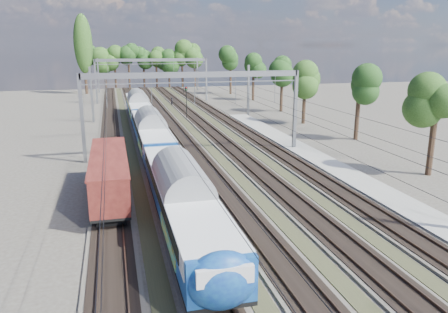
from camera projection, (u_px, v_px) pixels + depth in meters
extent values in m
cube|color=#47423A|center=(110.00, 133.00, 59.52)|extent=(3.00, 130.00, 0.15)
cube|color=black|center=(110.00, 132.00, 59.50)|extent=(2.50, 130.00, 0.06)
cube|color=#473326|center=(105.00, 132.00, 59.30)|extent=(0.08, 130.00, 0.14)
cube|color=#473326|center=(116.00, 131.00, 59.64)|extent=(0.08, 130.00, 0.14)
cube|color=#47423A|center=(144.00, 131.00, 60.60)|extent=(3.00, 130.00, 0.15)
cube|color=black|center=(144.00, 131.00, 60.58)|extent=(2.50, 130.00, 0.06)
cube|color=#473326|center=(138.00, 130.00, 60.38)|extent=(0.08, 130.00, 0.14)
cube|color=#473326|center=(149.00, 130.00, 60.72)|extent=(0.08, 130.00, 0.14)
cube|color=#47423A|center=(176.00, 130.00, 61.68)|extent=(3.00, 130.00, 0.15)
cube|color=black|center=(176.00, 129.00, 61.65)|extent=(2.50, 130.00, 0.06)
cube|color=#473326|center=(171.00, 129.00, 61.46)|extent=(0.08, 130.00, 0.14)
cube|color=#473326|center=(181.00, 128.00, 61.80)|extent=(0.08, 130.00, 0.14)
cube|color=#47423A|center=(207.00, 128.00, 62.76)|extent=(3.00, 130.00, 0.15)
cube|color=black|center=(207.00, 128.00, 62.73)|extent=(2.50, 130.00, 0.06)
cube|color=#473326|center=(202.00, 127.00, 62.54)|extent=(0.08, 130.00, 0.14)
cube|color=#473326|center=(212.00, 127.00, 62.88)|extent=(0.08, 130.00, 0.14)
cube|color=#47423A|center=(237.00, 127.00, 63.84)|extent=(3.00, 130.00, 0.15)
cube|color=black|center=(237.00, 126.00, 63.81)|extent=(2.50, 130.00, 0.06)
cube|color=#473326|center=(232.00, 126.00, 63.61)|extent=(0.08, 130.00, 0.14)
cube|color=#473326|center=(242.00, 125.00, 63.96)|extent=(0.08, 130.00, 0.14)
cube|color=#343422|center=(127.00, 132.00, 60.07)|extent=(1.10, 130.00, 0.05)
cube|color=#343422|center=(160.00, 131.00, 61.15)|extent=(1.10, 130.00, 0.05)
cube|color=#343422|center=(192.00, 129.00, 62.23)|extent=(1.10, 130.00, 0.05)
cube|color=#343422|center=(222.00, 128.00, 63.31)|extent=(1.10, 130.00, 0.05)
cube|color=gray|center=(341.00, 171.00, 41.07)|extent=(3.00, 70.00, 0.30)
cube|color=slate|center=(82.00, 119.00, 43.74)|extent=(0.35, 0.35, 9.00)
cube|color=slate|center=(295.00, 111.00, 49.26)|extent=(0.35, 0.35, 9.00)
cube|color=slate|center=(194.00, 75.00, 45.46)|extent=(23.00, 0.35, 0.60)
cube|color=slate|center=(96.00, 82.00, 88.80)|extent=(0.35, 0.35, 9.00)
cube|color=slate|center=(206.00, 79.00, 94.32)|extent=(0.35, 0.35, 9.00)
cube|color=slate|center=(152.00, 60.00, 90.52)|extent=(23.00, 0.35, 0.60)
cube|color=slate|center=(92.00, 95.00, 67.27)|extent=(0.35, 0.35, 8.50)
cube|color=slate|center=(98.00, 76.00, 109.52)|extent=(0.35, 0.35, 8.50)
cube|color=slate|center=(248.00, 91.00, 73.34)|extent=(0.35, 0.35, 8.50)
cube|color=slate|center=(197.00, 74.00, 115.58)|extent=(0.35, 0.35, 8.50)
cylinder|color=black|center=(108.00, 93.00, 58.18)|extent=(0.03, 130.00, 0.03)
cylinder|color=black|center=(107.00, 85.00, 57.90)|extent=(0.03, 130.00, 0.03)
cylinder|color=black|center=(142.00, 92.00, 59.26)|extent=(0.03, 130.00, 0.03)
cylinder|color=black|center=(141.00, 84.00, 58.98)|extent=(0.03, 130.00, 0.03)
cylinder|color=black|center=(175.00, 91.00, 60.33)|extent=(0.03, 130.00, 0.03)
cylinder|color=black|center=(175.00, 83.00, 60.06)|extent=(0.03, 130.00, 0.03)
cylinder|color=black|center=(207.00, 90.00, 61.41)|extent=(0.03, 130.00, 0.03)
cylinder|color=black|center=(206.00, 83.00, 61.14)|extent=(0.03, 130.00, 0.03)
cylinder|color=black|center=(237.00, 90.00, 62.49)|extent=(0.03, 130.00, 0.03)
cylinder|color=black|center=(237.00, 82.00, 62.22)|extent=(0.03, 130.00, 0.03)
cylinder|color=black|center=(91.00, 75.00, 121.47)|extent=(0.56, 0.56, 7.24)
sphere|color=#1F3C16|center=(89.00, 54.00, 120.03)|extent=(4.60, 4.60, 4.60)
cylinder|color=black|center=(103.00, 77.00, 120.38)|extent=(0.56, 0.56, 6.39)
sphere|color=#1F3C16|center=(102.00, 58.00, 119.11)|extent=(4.08, 4.08, 4.08)
cylinder|color=black|center=(117.00, 77.00, 123.89)|extent=(0.56, 0.56, 5.62)
sphere|color=#1F3C16|center=(116.00, 61.00, 122.78)|extent=(4.74, 4.74, 4.74)
cylinder|color=black|center=(132.00, 75.00, 121.47)|extent=(0.56, 0.56, 7.00)
sphere|color=#1F3C16|center=(131.00, 55.00, 120.09)|extent=(4.89, 4.89, 4.89)
cylinder|color=black|center=(140.00, 74.00, 125.12)|extent=(0.56, 0.56, 7.48)
sphere|color=#1F3C16|center=(139.00, 52.00, 123.63)|extent=(4.42, 4.42, 4.42)
cylinder|color=black|center=(154.00, 77.00, 123.95)|extent=(0.56, 0.56, 5.66)
sphere|color=#1F3C16|center=(153.00, 61.00, 122.83)|extent=(5.41, 5.41, 5.41)
cylinder|color=black|center=(168.00, 77.00, 124.01)|extent=(0.56, 0.56, 5.78)
sphere|color=#1F3C16|center=(167.00, 60.00, 122.87)|extent=(4.82, 4.82, 4.82)
cylinder|color=black|center=(179.00, 75.00, 126.97)|extent=(0.56, 0.56, 6.47)
sphere|color=#1F3C16|center=(179.00, 57.00, 125.69)|extent=(5.06, 5.06, 5.06)
cylinder|color=black|center=(197.00, 77.00, 125.76)|extent=(0.56, 0.56, 5.65)
sphere|color=#1F3C16|center=(197.00, 61.00, 124.64)|extent=(4.68, 4.68, 4.68)
cylinder|color=black|center=(359.00, 120.00, 52.85)|extent=(0.56, 0.56, 5.70)
sphere|color=#1F3C16|center=(361.00, 82.00, 51.72)|extent=(4.21, 4.21, 4.21)
cylinder|color=black|center=(302.00, 103.00, 68.53)|extent=(0.56, 0.56, 5.81)
sphere|color=#1F3C16|center=(303.00, 73.00, 67.38)|extent=(3.74, 3.74, 3.74)
cylinder|color=black|center=(269.00, 94.00, 81.42)|extent=(0.56, 0.56, 5.81)
sphere|color=#1F3C16|center=(270.00, 68.00, 80.27)|extent=(3.49, 3.49, 3.49)
cylinder|color=black|center=(253.00, 88.00, 95.02)|extent=(0.56, 0.56, 5.36)
sphere|color=#1F3C16|center=(253.00, 68.00, 93.96)|extent=(3.68, 3.68, 3.68)
cylinder|color=black|center=(235.00, 81.00, 107.26)|extent=(0.56, 0.56, 6.10)
sphere|color=#1F3C16|center=(236.00, 61.00, 106.05)|extent=(3.88, 3.88, 3.88)
cylinder|color=black|center=(84.00, 61.00, 105.99)|extent=(0.70, 0.70, 16.00)
ellipsoid|color=#244617|center=(83.00, 44.00, 105.00)|extent=(4.40, 4.40, 14.08)
cube|color=black|center=(207.00, 280.00, 21.26)|extent=(2.16, 3.24, 0.86)
cube|color=black|center=(168.00, 186.00, 35.46)|extent=(2.16, 3.24, 0.86)
cube|color=navy|center=(182.00, 197.00, 27.96)|extent=(3.02, 21.60, 2.05)
cube|color=silver|center=(182.00, 189.00, 27.83)|extent=(3.11, 20.74, 1.03)
cube|color=black|center=(206.00, 187.00, 28.20)|extent=(0.04, 18.36, 0.76)
cube|color=#E5BB0C|center=(196.00, 236.00, 23.63)|extent=(3.13, 6.05, 0.76)
cylinder|color=gray|center=(181.00, 182.00, 27.70)|extent=(3.07, 21.60, 3.07)
cube|color=black|center=(158.00, 164.00, 42.10)|extent=(2.16, 3.24, 0.86)
cube|color=black|center=(146.00, 134.00, 56.30)|extent=(2.16, 3.24, 0.86)
cube|color=navy|center=(151.00, 132.00, 48.80)|extent=(3.02, 21.60, 2.05)
cube|color=silver|center=(151.00, 128.00, 48.67)|extent=(3.11, 20.74, 1.03)
cube|color=black|center=(165.00, 127.00, 49.04)|extent=(0.04, 18.36, 0.76)
cube|color=#E5BB0C|center=(155.00, 146.00, 44.47)|extent=(3.13, 6.05, 0.76)
cylinder|color=gray|center=(150.00, 123.00, 48.54)|extent=(3.07, 21.60, 3.07)
cube|color=black|center=(142.00, 124.00, 62.94)|extent=(2.16, 3.24, 0.86)
cube|color=black|center=(136.00, 110.00, 77.14)|extent=(2.16, 3.24, 0.86)
cube|color=navy|center=(138.00, 106.00, 69.64)|extent=(3.02, 21.60, 2.05)
cube|color=silver|center=(138.00, 103.00, 69.51)|extent=(3.11, 20.74, 1.03)
cube|color=black|center=(148.00, 103.00, 69.88)|extent=(0.04, 18.36, 0.76)
cube|color=#E5BB0C|center=(140.00, 114.00, 65.31)|extent=(3.13, 6.05, 0.76)
cylinder|color=gray|center=(138.00, 100.00, 69.38)|extent=(3.07, 21.60, 3.07)
ellipsoid|color=navy|center=(222.00, 280.00, 18.00)|extent=(3.07, 1.68, 2.61)
cube|color=black|center=(111.00, 215.00, 29.59)|extent=(1.90, 2.47, 0.66)
cube|color=black|center=(111.00, 177.00, 38.32)|extent=(1.90, 2.47, 0.66)
cube|color=black|center=(110.00, 188.00, 33.85)|extent=(2.56, 13.28, 0.19)
cube|color=#471413|center=(109.00, 172.00, 33.52)|extent=(2.56, 13.28, 2.47)
cube|color=#471413|center=(108.00, 156.00, 33.21)|extent=(2.75, 13.28, 0.11)
imported|color=black|center=(172.00, 102.00, 86.30)|extent=(0.42, 0.61, 1.64)
cylinder|color=black|center=(186.00, 105.00, 70.71)|extent=(0.13, 0.13, 4.57)
cube|color=black|center=(186.00, 89.00, 70.07)|extent=(0.37, 0.32, 0.64)
sphere|color=red|center=(186.00, 88.00, 69.91)|extent=(0.15, 0.15, 0.15)
sphere|color=#0C9919|center=(186.00, 90.00, 69.99)|extent=(0.15, 0.15, 0.15)
cylinder|color=black|center=(184.00, 85.00, 106.33)|extent=(0.13, 0.13, 4.66)
cube|color=black|center=(183.00, 74.00, 105.67)|extent=(0.37, 0.29, 0.65)
sphere|color=red|center=(183.00, 73.00, 105.51)|extent=(0.15, 0.15, 0.15)
sphere|color=#0C9919|center=(183.00, 74.00, 105.59)|extent=(0.15, 0.15, 0.15)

